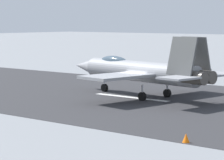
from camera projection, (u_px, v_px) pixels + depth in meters
ground_plane at (137, 98)px, 49.46m from camera, size 400.00×400.00×0.00m
runway_strip at (137, 98)px, 49.45m from camera, size 240.00×26.00×0.02m
fighter_jet at (141, 71)px, 50.02m from camera, size 17.79×14.00×5.60m
crew_person at (118, 72)px, 65.66m from camera, size 0.32×0.70×1.72m
marker_cone_near at (186, 138)px, 31.49m from camera, size 0.44×0.44×0.55m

